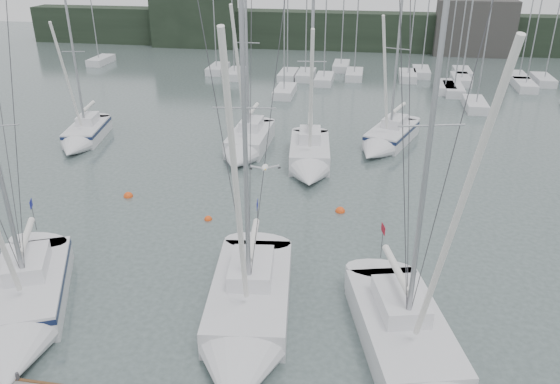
{
  "coord_description": "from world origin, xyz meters",
  "views": [
    {
      "loc": [
        5.21,
        -16.55,
        14.1
      ],
      "look_at": [
        1.56,
        5.0,
        3.93
      ],
      "focal_mm": 35.0,
      "sensor_mm": 36.0,
      "label": 1
    }
  ],
  "objects_px": {
    "sailboat_mid_a": "(82,137)",
    "sailboat_mid_c": "(309,161)",
    "sailboat_near_right": "(418,368)",
    "buoy_c": "(128,197)",
    "sailboat_mid_d": "(385,140)",
    "sailboat_near_center": "(245,328)",
    "buoy_b": "(340,211)",
    "sailboat_mid_b": "(245,146)",
    "sailboat_near_left": "(23,313)",
    "buoy_a": "(208,220)"
  },
  "relations": [
    {
      "from": "sailboat_near_center",
      "to": "buoy_b",
      "type": "relative_size",
      "value": 26.85
    },
    {
      "from": "sailboat_mid_d",
      "to": "buoy_b",
      "type": "relative_size",
      "value": 21.28
    },
    {
      "from": "sailboat_near_center",
      "to": "sailboat_near_right",
      "type": "relative_size",
      "value": 0.99
    },
    {
      "from": "sailboat_near_left",
      "to": "sailboat_mid_b",
      "type": "xyz_separation_m",
      "value": [
        4.43,
        20.17,
        0.01
      ]
    },
    {
      "from": "sailboat_mid_b",
      "to": "sailboat_near_left",
      "type": "bearing_deg",
      "value": -101.87
    },
    {
      "from": "sailboat_mid_b",
      "to": "sailboat_mid_c",
      "type": "relative_size",
      "value": 1.1
    },
    {
      "from": "buoy_b",
      "to": "sailboat_mid_c",
      "type": "bearing_deg",
      "value": 112.6
    },
    {
      "from": "sailboat_near_right",
      "to": "buoy_c",
      "type": "distance_m",
      "value": 20.57
    },
    {
      "from": "sailboat_near_center",
      "to": "sailboat_mid_c",
      "type": "distance_m",
      "value": 17.53
    },
    {
      "from": "sailboat_mid_d",
      "to": "buoy_b",
      "type": "bearing_deg",
      "value": -83.28
    },
    {
      "from": "sailboat_near_left",
      "to": "sailboat_near_center",
      "type": "bearing_deg",
      "value": -20.09
    },
    {
      "from": "sailboat_near_left",
      "to": "sailboat_near_center",
      "type": "relative_size",
      "value": 0.9
    },
    {
      "from": "sailboat_near_center",
      "to": "buoy_b",
      "type": "distance_m",
      "value": 11.93
    },
    {
      "from": "sailboat_mid_c",
      "to": "buoy_b",
      "type": "distance_m",
      "value": 6.48
    },
    {
      "from": "sailboat_near_right",
      "to": "buoy_c",
      "type": "height_order",
      "value": "sailboat_near_right"
    },
    {
      "from": "sailboat_near_right",
      "to": "buoy_b",
      "type": "xyz_separation_m",
      "value": [
        -3.55,
        12.7,
        -0.57
      ]
    },
    {
      "from": "buoy_b",
      "to": "buoy_c",
      "type": "relative_size",
      "value": 0.99
    },
    {
      "from": "sailboat_near_left",
      "to": "sailboat_mid_a",
      "type": "relative_size",
      "value": 1.2
    },
    {
      "from": "sailboat_near_center",
      "to": "sailboat_near_right",
      "type": "distance_m",
      "value": 6.52
    },
    {
      "from": "buoy_b",
      "to": "buoy_c",
      "type": "distance_m",
      "value": 12.74
    },
    {
      "from": "sailboat_near_left",
      "to": "sailboat_mid_d",
      "type": "height_order",
      "value": "sailboat_near_left"
    },
    {
      "from": "sailboat_mid_b",
      "to": "buoy_c",
      "type": "xyz_separation_m",
      "value": [
        -5.39,
        -8.11,
        -0.6
      ]
    },
    {
      "from": "sailboat_near_right",
      "to": "sailboat_mid_a",
      "type": "xyz_separation_m",
      "value": [
        -23.48,
        20.73,
        -0.01
      ]
    },
    {
      "from": "sailboat_mid_c",
      "to": "buoy_c",
      "type": "relative_size",
      "value": 20.55
    },
    {
      "from": "sailboat_near_left",
      "to": "sailboat_mid_a",
      "type": "bearing_deg",
      "value": 87.83
    },
    {
      "from": "sailboat_near_center",
      "to": "sailboat_mid_d",
      "type": "relative_size",
      "value": 1.26
    },
    {
      "from": "sailboat_near_left",
      "to": "sailboat_mid_a",
      "type": "height_order",
      "value": "sailboat_near_left"
    },
    {
      "from": "buoy_b",
      "to": "buoy_a",
      "type": "bearing_deg",
      "value": -162.86
    },
    {
      "from": "buoy_c",
      "to": "sailboat_mid_b",
      "type": "bearing_deg",
      "value": 56.41
    },
    {
      "from": "sailboat_near_center",
      "to": "sailboat_mid_a",
      "type": "xyz_separation_m",
      "value": [
        -17.06,
        19.6,
        0.01
      ]
    },
    {
      "from": "sailboat_mid_a",
      "to": "sailboat_mid_d",
      "type": "xyz_separation_m",
      "value": [
        22.49,
        3.02,
        0.02
      ]
    },
    {
      "from": "buoy_b",
      "to": "sailboat_near_right",
      "type": "bearing_deg",
      "value": -74.37
    },
    {
      "from": "sailboat_mid_b",
      "to": "sailboat_mid_d",
      "type": "height_order",
      "value": "sailboat_mid_b"
    },
    {
      "from": "sailboat_mid_c",
      "to": "sailboat_near_center",
      "type": "bearing_deg",
      "value": -97.67
    },
    {
      "from": "buoy_a",
      "to": "buoy_b",
      "type": "xyz_separation_m",
      "value": [
        7.14,
        2.2,
        0.0
      ]
    },
    {
      "from": "sailboat_mid_c",
      "to": "sailboat_mid_d",
      "type": "bearing_deg",
      "value": 38.94
    },
    {
      "from": "sailboat_near_left",
      "to": "sailboat_mid_b",
      "type": "relative_size",
      "value": 1.05
    },
    {
      "from": "sailboat_near_center",
      "to": "buoy_b",
      "type": "xyz_separation_m",
      "value": [
        2.87,
        11.57,
        -0.55
      ]
    },
    {
      "from": "sailboat_near_left",
      "to": "sailboat_mid_c",
      "type": "height_order",
      "value": "sailboat_near_left"
    },
    {
      "from": "sailboat_near_left",
      "to": "buoy_b",
      "type": "relative_size",
      "value": 24.12
    },
    {
      "from": "sailboat_mid_b",
      "to": "buoy_b",
      "type": "xyz_separation_m",
      "value": [
        7.35,
        -7.98,
        -0.6
      ]
    },
    {
      "from": "sailboat_mid_b",
      "to": "buoy_c",
      "type": "distance_m",
      "value": 9.76
    },
    {
      "from": "sailboat_mid_a",
      "to": "sailboat_mid_c",
      "type": "xyz_separation_m",
      "value": [
        17.45,
        -2.07,
        0.07
      ]
    },
    {
      "from": "sailboat_mid_a",
      "to": "buoy_b",
      "type": "height_order",
      "value": "sailboat_mid_a"
    },
    {
      "from": "sailboat_mid_a",
      "to": "buoy_b",
      "type": "xyz_separation_m",
      "value": [
        19.93,
        -8.03,
        -0.56
      ]
    },
    {
      "from": "sailboat_mid_d",
      "to": "buoy_c",
      "type": "bearing_deg",
      "value": -124.08
    },
    {
      "from": "sailboat_mid_c",
      "to": "sailboat_mid_a",
      "type": "bearing_deg",
      "value": 166.84
    },
    {
      "from": "sailboat_mid_d",
      "to": "buoy_c",
      "type": "distance_m",
      "value": 18.95
    },
    {
      "from": "sailboat_near_right",
      "to": "sailboat_mid_b",
      "type": "bearing_deg",
      "value": 103.33
    },
    {
      "from": "sailboat_near_center",
      "to": "sailboat_near_right",
      "type": "bearing_deg",
      "value": -16.71
    }
  ]
}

